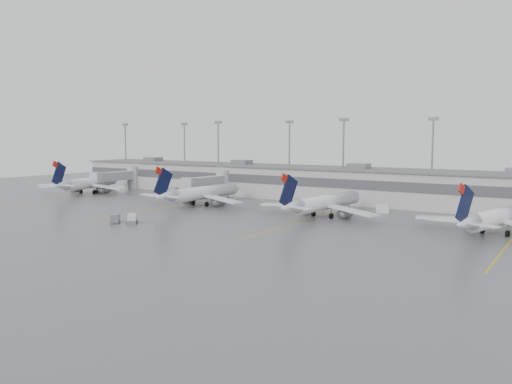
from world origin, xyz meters
The scene contains 20 objects.
ground centered at (0.00, 0.00, 0.00)m, with size 260.00×260.00×0.00m, color #535355.
terminal centered at (-0.01, 57.98, 4.17)m, with size 152.00×17.00×9.45m.
light_masts centered at (0.00, 63.75, 12.03)m, with size 142.40×8.00×20.60m.
jet_bridge_left centered at (-55.50, 45.72, 3.87)m, with size 4.00×17.20×7.00m.
jet_bridge_right centered at (-20.50, 45.72, 3.87)m, with size 4.00×17.20×7.00m.
stand_markings centered at (0.00, 24.00, 0.01)m, with size 105.25×40.00×0.01m.
jet_far_left centered at (-55.07, 32.73, 3.08)m, with size 26.04×29.66×9.91m.
jet_mid_left centered at (-12.42, 30.94, 3.02)m, with size 26.84×30.06×9.73m.
jet_mid_right centered at (18.66, 31.32, 2.95)m, with size 26.02×29.30×9.48m.
jet_far_right centered at (49.89, 30.48, 2.86)m, with size 24.63×27.95×9.21m.
baggage_tug centered at (-7.14, 5.06, 0.69)m, with size 3.07×3.16×1.77m.
baggage_cart centered at (-10.34, 3.86, 0.87)m, with size 2.83×2.92×1.66m.
gse_uld_a centered at (-48.73, 39.24, 0.95)m, with size 2.68×1.78×1.90m, color silver.
gse_uld_b centered at (-11.61, 35.22, 0.87)m, with size 2.45×1.63×1.74m, color silver.
gse_uld_c centered at (26.45, 43.50, 0.92)m, with size 2.59×1.73×1.84m, color silver.
gse_loader centered at (-31.21, 41.41, 1.12)m, with size 2.24×3.59×2.24m, color slate.
cone_a centered at (-46.82, 35.73, 0.32)m, with size 0.40×0.40×0.64m, color #FF5C05.
cone_b centered at (-22.71, 40.50, 0.38)m, with size 0.47×0.47×0.76m, color #FF5C05.
cone_c centered at (15.86, 36.86, 0.33)m, with size 0.42×0.42×0.67m, color #FF5C05.
cone_d centered at (48.04, 39.82, 0.38)m, with size 0.48×0.48×0.76m, color #FF5C05.
Camera 1 is at (61.60, -57.28, 15.55)m, focal length 35.00 mm.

